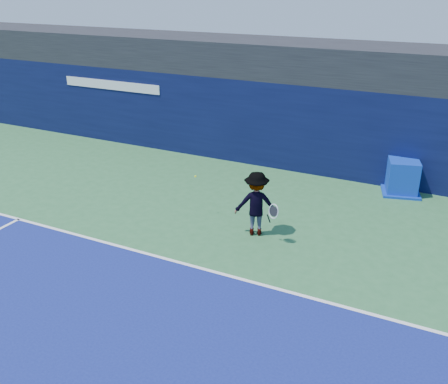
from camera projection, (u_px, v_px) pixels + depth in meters
The scene contains 7 objects.
ground at pixel (87, 334), 9.44m from camera, with size 80.00×80.00×0.00m, color #2E6839.
baseline at pixel (171, 260), 11.91m from camera, with size 24.00×0.10×0.01m, color white.
stadium_band at pixel (295, 59), 17.50m from camera, with size 36.00×3.00×1.20m, color black.
back_wall_assembly at pixel (282, 124), 17.50m from camera, with size 36.00×1.03×3.00m.
equipment_cart at pixel (402, 178), 15.50m from camera, with size 1.37×1.37×1.08m.
tennis_player at pixel (256, 204), 12.84m from camera, with size 1.39×1.02×1.73m.
tennis_ball at pixel (195, 176), 13.73m from camera, with size 0.06×0.06×0.06m.
Camera 1 is at (5.70, -5.68, 6.19)m, focal length 40.00 mm.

